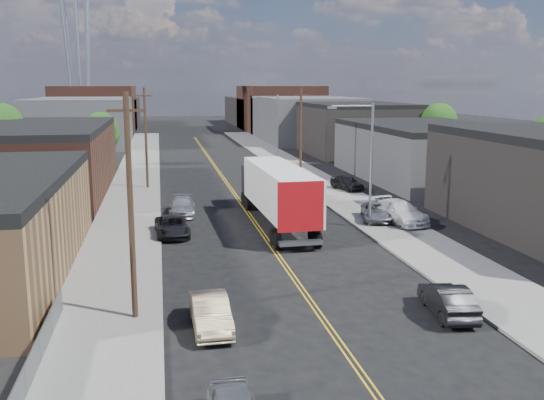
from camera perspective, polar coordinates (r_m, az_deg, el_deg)
name	(u,v)px	position (r m, az deg, el deg)	size (l,w,h in m)	color
ground	(216,167)	(77.07, -5.32, 3.10)	(260.00, 260.00, 0.00)	black
centerline	(229,186)	(62.31, -4.05, 1.30)	(0.32, 120.00, 0.01)	gold
sidewalk_left	(135,188)	(61.97, -12.81, 1.07)	(5.00, 140.00, 0.15)	slate
sidewalk_right	(319,183)	(64.05, 4.43, 1.62)	(5.00, 140.00, 0.15)	slate
warehouse_brown	(41,159)	(61.49, -20.92, 3.59)	(12.00, 26.00, 6.60)	#44241B
industrial_right_b	(427,151)	(68.84, 14.38, 4.45)	(14.00, 24.00, 6.10)	#3C3C3F
industrial_right_c	(353,128)	(92.91, 7.66, 6.72)	(14.00, 22.00, 7.60)	black
skyline_left_a	(83,121)	(112.02, -17.38, 7.11)	(16.00, 30.00, 8.00)	#3C3C3F
skyline_right_a	(305,119)	(114.45, 3.09, 7.65)	(16.00, 30.00, 8.00)	#3C3C3F
skyline_left_b	(96,110)	(136.80, -16.20, 8.17)	(16.00, 26.00, 10.00)	#44241B
skyline_right_b	(279,108)	(138.80, 0.65, 8.62)	(16.00, 26.00, 10.00)	#44241B
skyline_left_c	(105,113)	(156.77, -15.48, 7.94)	(16.00, 40.00, 7.00)	black
skyline_right_c	(264,111)	(158.51, -0.77, 8.35)	(16.00, 40.00, 7.00)	black
streetlight_near	(366,155)	(43.83, 8.85, 4.21)	(3.39, 0.25, 9.00)	gray
streetlight_far	(275,124)	(77.59, 0.24, 7.15)	(3.39, 0.25, 9.00)	gray
utility_pole_left_near	(131,206)	(26.60, -13.17, -0.58)	(1.60, 0.26, 10.00)	black
utility_pole_left_far	(146,137)	(61.30, -11.79, 5.78)	(1.60, 0.26, 10.00)	black
utility_pole_right	(301,133)	(66.02, 2.72, 6.34)	(1.60, 0.26, 10.00)	black
chainlink_fence	(25,382)	(22.28, -22.22, -15.57)	(0.05, 16.00, 1.22)	slate
tree_left_mid	(1,129)	(73.25, -24.12, 6.12)	(5.10, 5.04, 8.37)	black
tree_left_far	(101,131)	(78.60, -15.75, 6.24)	(4.35, 4.20, 6.97)	black
tree_right_far	(439,123)	(84.72, 15.46, 6.97)	(4.85, 4.76, 7.91)	black
semi_truck	(275,190)	(45.29, 0.29, 0.99)	(3.27, 17.06, 4.46)	silver
car_left_b	(211,313)	(26.29, -5.80, -10.53)	(1.52, 4.37, 1.44)	#8F7B5E
car_left_c	(172,226)	(42.23, -9.39, -2.48)	(2.21, 4.79, 1.33)	black
car_left_d	(182,206)	(48.84, -8.44, -0.60)	(1.97, 4.84, 1.40)	#9C9DA1
car_right_oncoming	(448,300)	(28.77, 16.21, -9.01)	(1.52, 4.35, 1.43)	black
car_right_lot_a	(377,212)	(46.58, 9.84, -1.08)	(2.17, 4.70, 1.31)	#929496
car_right_lot_b	(399,212)	(45.99, 11.87, -1.09)	(2.29, 5.62, 1.63)	silver
car_right_lot_c	(347,182)	(59.60, 7.07, 1.65)	(1.69, 4.21, 1.44)	black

